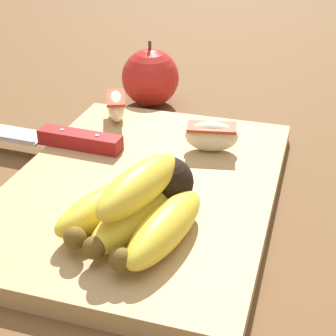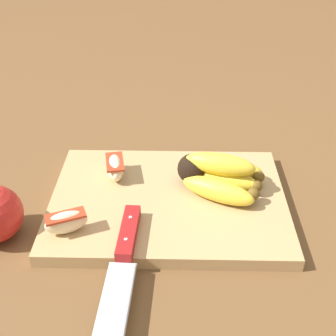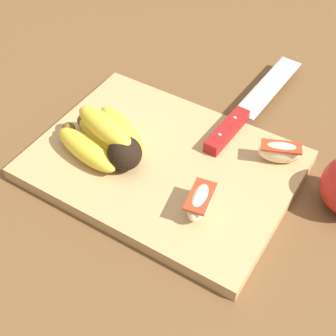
{
  "view_description": "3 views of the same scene",
  "coord_description": "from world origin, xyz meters",
  "px_view_note": "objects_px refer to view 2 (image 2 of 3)",
  "views": [
    {
      "loc": [
        0.42,
        0.15,
        0.29
      ],
      "look_at": [
        -0.01,
        0.02,
        0.04
      ],
      "focal_mm": 55.54,
      "sensor_mm": 36.0,
      "label": 1
    },
    {
      "loc": [
        0.0,
        -0.57,
        0.46
      ],
      "look_at": [
        -0.01,
        0.01,
        0.06
      ],
      "focal_mm": 48.69,
      "sensor_mm": 36.0,
      "label": 2
    },
    {
      "loc": [
        -0.27,
        0.4,
        0.52
      ],
      "look_at": [
        -0.03,
        0.01,
        0.03
      ],
      "focal_mm": 52.04,
      "sensor_mm": 36.0,
      "label": 3
    }
  ],
  "objects_px": {
    "chefs_knife": "(123,260)",
    "apple_wedge_middle": "(66,222)",
    "banana_bunch": "(218,175)",
    "apple_wedge_near": "(115,167)"
  },
  "relations": [
    {
      "from": "banana_bunch",
      "to": "apple_wedge_middle",
      "type": "height_order",
      "value": "banana_bunch"
    },
    {
      "from": "chefs_knife",
      "to": "apple_wedge_near",
      "type": "xyz_separation_m",
      "value": [
        -0.03,
        0.19,
        0.01
      ]
    },
    {
      "from": "banana_bunch",
      "to": "apple_wedge_near",
      "type": "xyz_separation_m",
      "value": [
        -0.17,
        0.03,
        -0.01
      ]
    },
    {
      "from": "banana_bunch",
      "to": "apple_wedge_near",
      "type": "bearing_deg",
      "value": 171.06
    },
    {
      "from": "chefs_knife",
      "to": "apple_wedge_middle",
      "type": "xyz_separation_m",
      "value": [
        -0.09,
        0.06,
        0.01
      ]
    },
    {
      "from": "chefs_knife",
      "to": "apple_wedge_middle",
      "type": "bearing_deg",
      "value": 145.49
    },
    {
      "from": "apple_wedge_near",
      "to": "apple_wedge_middle",
      "type": "bearing_deg",
      "value": -110.91
    },
    {
      "from": "banana_bunch",
      "to": "chefs_knife",
      "type": "bearing_deg",
      "value": -128.06
    },
    {
      "from": "banana_bunch",
      "to": "chefs_knife",
      "type": "xyz_separation_m",
      "value": [
        -0.13,
        -0.17,
        -0.02
      ]
    },
    {
      "from": "apple_wedge_near",
      "to": "apple_wedge_middle",
      "type": "distance_m",
      "value": 0.15
    }
  ]
}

